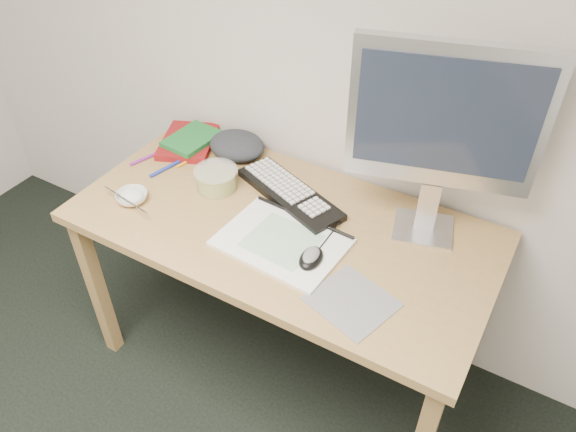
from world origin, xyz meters
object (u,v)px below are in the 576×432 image
sketchpad (282,242)px  keyboard (290,194)px  monitor (445,123)px  rice_bowl (132,197)px  desk (282,241)px

sketchpad → keyboard: keyboard is taller
keyboard → monitor: size_ratio=0.68×
sketchpad → rice_bowl: size_ratio=3.57×
desk → monitor: (0.42, 0.20, 0.48)m
sketchpad → rice_bowl: bearing=-168.4°
desk → sketchpad: size_ratio=3.61×
sketchpad → keyboard: 0.24m
rice_bowl → keyboard: bearing=32.6°
sketchpad → rice_bowl: (-0.55, -0.08, 0.01)m
sketchpad → monitor: monitor is taller
keyboard → sketchpad: bearing=-44.8°
keyboard → rice_bowl: size_ratio=4.01×
monitor → rice_bowl: (-0.92, -0.36, -0.38)m
desk → keyboard: 0.17m
sketchpad → monitor: bearing=42.3°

